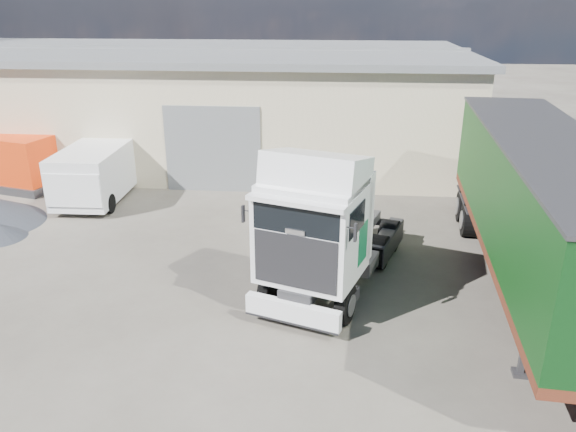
# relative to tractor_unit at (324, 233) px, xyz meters

# --- Properties ---
(ground) EXTENTS (120.00, 120.00, 0.00)m
(ground) POSITION_rel_tractor_unit_xyz_m (-2.82, -1.51, -1.82)
(ground) COLOR #2A2722
(ground) RESTS_ON ground
(warehouse) EXTENTS (30.60, 12.60, 5.42)m
(warehouse) POSITION_rel_tractor_unit_xyz_m (-8.82, 14.49, 0.85)
(warehouse) COLOR beige
(warehouse) RESTS_ON ground
(tractor_unit) EXTENTS (4.37, 6.75, 4.32)m
(tractor_unit) POSITION_rel_tractor_unit_xyz_m (0.00, 0.00, 0.00)
(tractor_unit) COLOR black
(tractor_unit) RESTS_ON ground
(box_trailer) EXTENTS (3.82, 13.15, 4.31)m
(box_trailer) POSITION_rel_tractor_unit_xyz_m (5.73, 0.85, 0.81)
(box_trailer) COLOR #2D2D30
(box_trailer) RESTS_ON ground
(panel_van) EXTENTS (2.28, 5.36, 2.17)m
(panel_van) POSITION_rel_tractor_unit_xyz_m (-9.27, 7.12, -0.69)
(panel_van) COLOR black
(panel_van) RESTS_ON ground
(orange_skip) EXTENTS (4.11, 3.13, 2.28)m
(orange_skip) POSITION_rel_tractor_unit_xyz_m (-13.37, 8.29, -0.82)
(orange_skip) COLOR #2D2D30
(orange_skip) RESTS_ON ground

